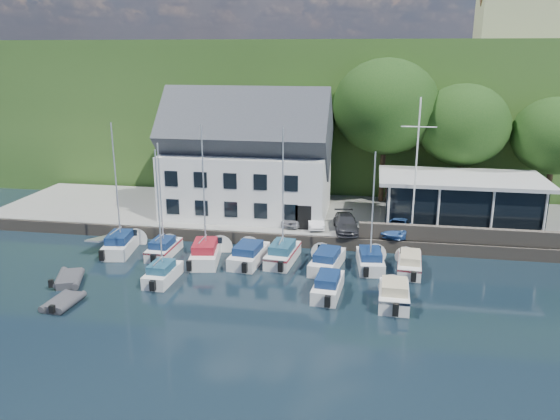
% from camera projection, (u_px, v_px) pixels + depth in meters
% --- Properties ---
extents(ground, '(180.00, 180.00, 0.00)m').
position_uv_depth(ground, '(301.00, 312.00, 32.41)').
color(ground, black).
rests_on(ground, ground).
extents(quay, '(60.00, 13.00, 1.00)m').
position_uv_depth(quay, '(327.00, 218.00, 48.83)').
color(quay, gray).
rests_on(quay, ground).
extents(quay_face, '(60.00, 0.30, 1.00)m').
position_uv_depth(quay_face, '(320.00, 242.00, 42.67)').
color(quay_face, '#5C544A').
rests_on(quay_face, ground).
extents(hillside, '(160.00, 75.00, 16.00)m').
position_uv_depth(hillside, '(352.00, 95.00, 88.83)').
color(hillside, '#31541F').
rests_on(hillside, ground).
extents(field_patch, '(50.00, 30.00, 0.30)m').
position_uv_depth(field_patch, '(403.00, 44.00, 92.82)').
color(field_patch, '#4F6030').
rests_on(field_patch, hillside).
extents(farmhouse, '(10.40, 7.00, 8.20)m').
position_uv_depth(farmhouse, '(519.00, 10.00, 72.41)').
color(farmhouse, '#BDB491').
rests_on(farmhouse, hillside).
extents(harbor_building, '(14.40, 8.20, 8.70)m').
position_uv_depth(harbor_building, '(247.00, 165.00, 47.66)').
color(harbor_building, white).
rests_on(harbor_building, quay).
extents(club_pavilion, '(13.20, 7.20, 4.10)m').
position_uv_depth(club_pavilion, '(459.00, 201.00, 44.90)').
color(club_pavilion, black).
rests_on(club_pavilion, quay).
extents(seawall, '(18.00, 0.50, 1.20)m').
position_uv_depth(seawall, '(480.00, 236.00, 40.80)').
color(seawall, '#5C544A').
rests_on(seawall, quay).
extents(gangway, '(1.20, 6.00, 1.40)m').
position_uv_depth(gangway, '(111.00, 245.00, 43.60)').
color(gangway, silver).
rests_on(gangway, ground).
extents(car_silver, '(1.83, 3.96, 1.31)m').
position_uv_depth(car_silver, '(294.00, 216.00, 45.57)').
color(car_silver, silver).
rests_on(car_silver, quay).
extents(car_white, '(2.00, 3.75, 1.17)m').
position_uv_depth(car_white, '(315.00, 220.00, 44.82)').
color(car_white, white).
rests_on(car_white, quay).
extents(car_dgrey, '(2.44, 4.62, 1.28)m').
position_uv_depth(car_dgrey, '(346.00, 223.00, 43.71)').
color(car_dgrey, '#2F2F34').
rests_on(car_dgrey, quay).
extents(car_blue, '(2.70, 4.14, 1.32)m').
position_uv_depth(car_blue, '(399.00, 226.00, 42.98)').
color(car_blue, '#325A9B').
rests_on(car_blue, quay).
extents(flagpole, '(2.57, 0.20, 10.71)m').
position_uv_depth(flagpole, '(416.00, 170.00, 40.87)').
color(flagpole, white).
rests_on(flagpole, quay).
extents(tree_1, '(7.05, 7.05, 9.64)m').
position_uv_depth(tree_1, '(203.00, 147.00, 53.56)').
color(tree_1, '#12330F').
rests_on(tree_1, quay).
extents(tree_2, '(7.79, 7.79, 10.65)m').
position_uv_depth(tree_2, '(295.00, 143.00, 52.79)').
color(tree_2, '#12330F').
rests_on(tree_2, quay).
extents(tree_3, '(9.80, 9.80, 13.39)m').
position_uv_depth(tree_3, '(384.00, 131.00, 50.86)').
color(tree_3, '#12330F').
rests_on(tree_3, quay).
extents(tree_4, '(8.20, 8.20, 11.21)m').
position_uv_depth(tree_4, '(461.00, 146.00, 49.41)').
color(tree_4, '#12330F').
rests_on(tree_4, quay).
extents(tree_5, '(7.46, 7.46, 10.19)m').
position_uv_depth(tree_5, '(553.00, 155.00, 47.84)').
color(tree_5, '#12330F').
rests_on(tree_5, quay).
extents(boat_r1_0, '(2.87, 6.66, 9.59)m').
position_uv_depth(boat_r1_0, '(117.00, 192.00, 40.79)').
color(boat_r1_0, silver).
rests_on(boat_r1_0, ground).
extents(boat_r1_1, '(1.87, 5.59, 8.28)m').
position_uv_depth(boat_r1_1, '(161.00, 203.00, 40.27)').
color(boat_r1_1, silver).
rests_on(boat_r1_1, ground).
extents(boat_r1_2, '(3.18, 7.08, 9.49)m').
position_uv_depth(boat_r1_2, '(204.00, 199.00, 39.04)').
color(boat_r1_2, silver).
rests_on(boat_r1_2, ground).
extents(boat_r1_3, '(2.75, 6.59, 1.48)m').
position_uv_depth(boat_r1_3, '(249.00, 252.00, 39.86)').
color(boat_r1_3, silver).
rests_on(boat_r1_3, ground).
extents(boat_r1_4, '(2.56, 6.47, 9.44)m').
position_uv_depth(boat_r1_4, '(283.00, 200.00, 38.83)').
color(boat_r1_4, silver).
rests_on(boat_r1_4, ground).
extents(boat_r1_5, '(2.93, 6.66, 1.43)m').
position_uv_depth(boat_r1_5, '(327.00, 259.00, 38.78)').
color(boat_r1_5, silver).
rests_on(boat_r1_5, ground).
extents(boat_r1_6, '(2.51, 6.00, 8.65)m').
position_uv_depth(boat_r1_6, '(373.00, 209.00, 37.86)').
color(boat_r1_6, silver).
rests_on(boat_r1_6, ground).
extents(boat_r1_7, '(2.10, 6.19, 1.39)m').
position_uv_depth(boat_r1_7, '(410.00, 261.00, 38.32)').
color(boat_r1_7, silver).
rests_on(boat_r1_7, ground).
extents(boat_r2_1, '(1.92, 5.19, 8.39)m').
position_uv_depth(boat_r2_1, '(160.00, 222.00, 35.61)').
color(boat_r2_1, silver).
rests_on(boat_r2_1, ground).
extents(boat_r2_3, '(2.16, 5.97, 1.44)m').
position_uv_depth(boat_r2_3, '(328.00, 283.00, 34.60)').
color(boat_r2_3, silver).
rests_on(boat_r2_3, ground).
extents(boat_r2_4, '(2.08, 5.27, 1.54)m').
position_uv_depth(boat_r2_4, '(394.00, 292.00, 33.24)').
color(boat_r2_4, silver).
rests_on(boat_r2_4, ground).
extents(dinghy_0, '(2.79, 3.48, 0.71)m').
position_uv_depth(dinghy_0, '(69.00, 277.00, 36.44)').
color(dinghy_0, '#36363A').
rests_on(dinghy_0, ground).
extents(dinghy_1, '(1.82, 2.85, 0.64)m').
position_uv_depth(dinghy_1, '(63.00, 301.00, 33.10)').
color(dinghy_1, '#36363A').
rests_on(dinghy_1, ground).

